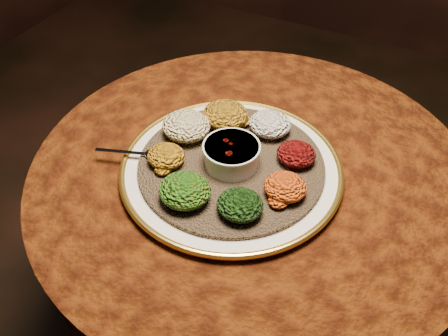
% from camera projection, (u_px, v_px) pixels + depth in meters
% --- Properties ---
extents(table, '(0.96, 0.96, 0.73)m').
position_uv_depth(table, '(250.00, 221.00, 1.20)').
color(table, black).
rests_on(table, ground).
extents(platter, '(0.47, 0.47, 0.02)m').
position_uv_depth(platter, '(231.00, 169.00, 1.05)').
color(platter, beige).
rests_on(platter, table).
extents(injera, '(0.49, 0.49, 0.01)m').
position_uv_depth(injera, '(231.00, 165.00, 1.04)').
color(injera, brown).
rests_on(injera, platter).
extents(stew_bowl, '(0.12, 0.12, 0.05)m').
position_uv_depth(stew_bowl, '(231.00, 153.00, 1.02)').
color(stew_bowl, silver).
rests_on(stew_bowl, injera).
extents(spoon, '(0.14, 0.06, 0.01)m').
position_uv_depth(spoon, '(149.00, 154.00, 1.05)').
color(spoon, silver).
rests_on(spoon, injera).
extents(portion_ayib, '(0.09, 0.09, 0.04)m').
position_uv_depth(portion_ayib, '(270.00, 124.00, 1.10)').
color(portion_ayib, silver).
rests_on(portion_ayib, injera).
extents(portion_kitfo, '(0.08, 0.08, 0.04)m').
position_uv_depth(portion_kitfo, '(296.00, 154.00, 1.03)').
color(portion_kitfo, black).
rests_on(portion_kitfo, injera).
extents(portion_tikil, '(0.08, 0.08, 0.04)m').
position_uv_depth(portion_tikil, '(285.00, 187.00, 0.96)').
color(portion_tikil, '#C46810').
rests_on(portion_tikil, injera).
extents(portion_gomen, '(0.09, 0.08, 0.04)m').
position_uv_depth(portion_gomen, '(240.00, 205.00, 0.93)').
color(portion_gomen, black).
rests_on(portion_gomen, injera).
extents(portion_mixveg, '(0.10, 0.10, 0.05)m').
position_uv_depth(portion_mixveg, '(185.00, 190.00, 0.95)').
color(portion_mixveg, '#962309').
rests_on(portion_mixveg, injera).
extents(portion_kik, '(0.08, 0.08, 0.04)m').
position_uv_depth(portion_kik, '(166.00, 156.00, 1.03)').
color(portion_kik, '#A36C0E').
rests_on(portion_kik, injera).
extents(portion_timatim, '(0.11, 0.10, 0.05)m').
position_uv_depth(portion_timatim, '(186.00, 126.00, 1.09)').
color(portion_timatim, maroon).
rests_on(portion_timatim, injera).
extents(portion_shiro, '(0.10, 0.10, 0.05)m').
position_uv_depth(portion_shiro, '(225.00, 115.00, 1.12)').
color(portion_shiro, '#9A6B12').
rests_on(portion_shiro, injera).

